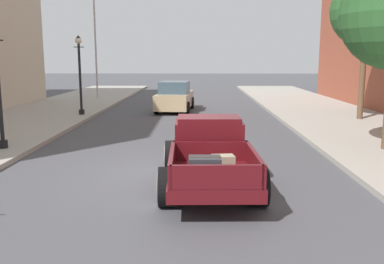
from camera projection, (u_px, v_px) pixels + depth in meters
The scene contains 6 objects.
ground_plane at pixel (171, 174), 10.73m from camera, with size 140.00×140.00×0.00m, color #47474C.
hotrod_truck_maroon at pixel (209, 152), 9.84m from camera, with size 2.29×4.98×1.58m.
car_background_tan at pixel (175, 97), 23.33m from camera, with size 2.11×4.42×1.65m.
street_lamp_far at pixel (80, 69), 20.53m from camera, with size 0.50×0.32×3.85m.
flagpole at pixel (98, 16), 28.67m from camera, with size 1.74×0.16×9.16m.
street_tree_second at pixel (367, 11), 18.57m from camera, with size 3.19×3.19×6.43m.
Camera 1 is at (0.73, -10.37, 2.92)m, focal length 39.32 mm.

